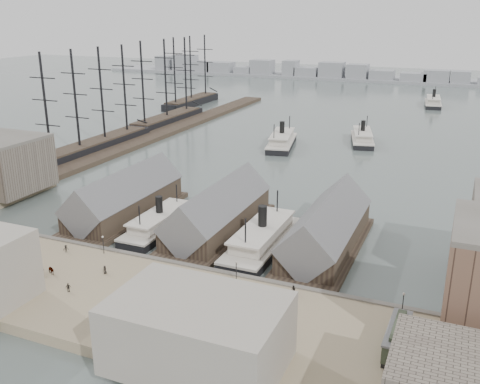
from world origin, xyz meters
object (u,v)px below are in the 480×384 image
at_px(horse_cart_center, 47,270).
at_px(horse_cart_right, 196,321).
at_px(tram, 397,339).
at_px(horse_cart_left, 10,250).
at_px(ferry_docked_west, 160,223).

xyz_separation_m(horse_cart_center, horse_cart_right, (34.46, -4.67, -0.03)).
bearing_deg(tram, horse_cart_center, -177.50).
relative_size(tram, horse_cart_left, 2.37).
bearing_deg(horse_cart_center, horse_cart_right, -77.64).
xyz_separation_m(ferry_docked_west, tram, (58.46, -29.97, 1.85)).
bearing_deg(horse_cart_right, horse_cart_left, 83.76).
distance_m(horse_cart_left, horse_cart_center, 14.50).
height_order(tram, horse_cart_left, tram).
relative_size(horse_cart_center, horse_cart_right, 1.07).
bearing_deg(tram, horse_cart_left, 179.14).
bearing_deg(tram, ferry_docked_west, 154.45).
relative_size(horse_cart_left, horse_cart_right, 1.00).
height_order(ferry_docked_west, horse_cart_left, ferry_docked_west).
bearing_deg(ferry_docked_west, horse_cart_center, -101.36).
bearing_deg(horse_cart_left, horse_cart_right, -72.48).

